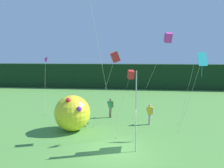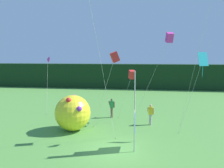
{
  "view_description": "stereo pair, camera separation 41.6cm",
  "coord_description": "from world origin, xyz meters",
  "px_view_note": "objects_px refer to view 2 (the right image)",
  "views": [
    {
      "loc": [
        1.25,
        -13.4,
        5.56
      ],
      "look_at": [
        -0.65,
        2.71,
        3.58
      ],
      "focal_mm": 37.5,
      "sensor_mm": 36.0,
      "label": 1
    },
    {
      "loc": [
        1.66,
        -13.35,
        5.56
      ],
      "look_at": [
        -0.65,
        2.71,
        3.58
      ],
      "focal_mm": 37.5,
      "sensor_mm": 36.0,
      "label": 2
    }
  ],
  "objects_px": {
    "kite_red_box_4": "(132,75)",
    "kite_cyan_diamond_6": "(202,62)",
    "kite_magenta_box_2": "(169,38)",
    "kite_magenta_delta_3": "(48,60)",
    "kite_red_box_0": "(115,57)",
    "person_mid_field": "(151,114)",
    "person_near_banner": "(112,107)",
    "banner_flag": "(135,113)",
    "inflatable_balloon": "(73,113)"
  },
  "relations": [
    {
      "from": "kite_red_box_4",
      "to": "kite_cyan_diamond_6",
      "type": "bearing_deg",
      "value": -34.23
    },
    {
      "from": "kite_magenta_box_2",
      "to": "kite_magenta_delta_3",
      "type": "bearing_deg",
      "value": 162.5
    },
    {
      "from": "kite_magenta_box_2",
      "to": "kite_red_box_0",
      "type": "bearing_deg",
      "value": -129.84
    },
    {
      "from": "person_mid_field",
      "to": "kite_red_box_4",
      "type": "relative_size",
      "value": 0.38
    },
    {
      "from": "person_near_banner",
      "to": "kite_red_box_0",
      "type": "bearing_deg",
      "value": -79.67
    },
    {
      "from": "kite_red_box_4",
      "to": "kite_cyan_diamond_6",
      "type": "xyz_separation_m",
      "value": [
        4.84,
        -3.29,
        1.16
      ]
    },
    {
      "from": "person_mid_field",
      "to": "kite_magenta_delta_3",
      "type": "bearing_deg",
      "value": 155.29
    },
    {
      "from": "kite_red_box_4",
      "to": "person_mid_field",
      "type": "bearing_deg",
      "value": -30.9
    },
    {
      "from": "kite_magenta_box_2",
      "to": "kite_red_box_4",
      "type": "distance_m",
      "value": 4.26
    },
    {
      "from": "kite_red_box_4",
      "to": "kite_cyan_diamond_6",
      "type": "distance_m",
      "value": 5.97
    },
    {
      "from": "person_near_banner",
      "to": "kite_magenta_delta_3",
      "type": "height_order",
      "value": "kite_magenta_delta_3"
    },
    {
      "from": "banner_flag",
      "to": "inflatable_balloon",
      "type": "bearing_deg",
      "value": 147.41
    },
    {
      "from": "banner_flag",
      "to": "kite_magenta_delta_3",
      "type": "distance_m",
      "value": 14.31
    },
    {
      "from": "inflatable_balloon",
      "to": "kite_cyan_diamond_6",
      "type": "distance_m",
      "value": 9.78
    },
    {
      "from": "kite_magenta_box_2",
      "to": "kite_cyan_diamond_6",
      "type": "bearing_deg",
      "value": -61.83
    },
    {
      "from": "inflatable_balloon",
      "to": "kite_red_box_0",
      "type": "xyz_separation_m",
      "value": [
        3.31,
        -1.3,
        4.1
      ]
    },
    {
      "from": "person_near_banner",
      "to": "inflatable_balloon",
      "type": "bearing_deg",
      "value": -120.3
    },
    {
      "from": "banner_flag",
      "to": "kite_magenta_box_2",
      "type": "bearing_deg",
      "value": 68.95
    },
    {
      "from": "banner_flag",
      "to": "kite_magenta_box_2",
      "type": "relative_size",
      "value": 0.63
    },
    {
      "from": "inflatable_balloon",
      "to": "person_mid_field",
      "type": "bearing_deg",
      "value": 21.09
    },
    {
      "from": "kite_red_box_0",
      "to": "kite_red_box_4",
      "type": "bearing_deg",
      "value": 79.07
    },
    {
      "from": "kite_magenta_delta_3",
      "to": "kite_red_box_4",
      "type": "height_order",
      "value": "kite_magenta_delta_3"
    },
    {
      "from": "kite_red_box_0",
      "to": "kite_magenta_box_2",
      "type": "height_order",
      "value": "kite_magenta_box_2"
    },
    {
      "from": "person_mid_field",
      "to": "inflatable_balloon",
      "type": "relative_size",
      "value": 0.63
    },
    {
      "from": "inflatable_balloon",
      "to": "kite_cyan_diamond_6",
      "type": "height_order",
      "value": "kite_cyan_diamond_6"
    },
    {
      "from": "kite_cyan_diamond_6",
      "to": "person_mid_field",
      "type": "bearing_deg",
      "value": 144.23
    },
    {
      "from": "banner_flag",
      "to": "person_mid_field",
      "type": "height_order",
      "value": "banner_flag"
    },
    {
      "from": "kite_red_box_0",
      "to": "kite_red_box_4",
      "type": "relative_size",
      "value": 1.34
    },
    {
      "from": "person_near_banner",
      "to": "kite_red_box_4",
      "type": "height_order",
      "value": "kite_red_box_4"
    },
    {
      "from": "person_mid_field",
      "to": "kite_red_box_0",
      "type": "height_order",
      "value": "kite_red_box_0"
    },
    {
      "from": "person_near_banner",
      "to": "kite_cyan_diamond_6",
      "type": "xyz_separation_m",
      "value": [
        6.67,
        -4.13,
        4.2
      ]
    },
    {
      "from": "banner_flag",
      "to": "kite_magenta_delta_3",
      "type": "bearing_deg",
      "value": 133.52
    },
    {
      "from": "kite_red_box_4",
      "to": "kite_red_box_0",
      "type": "bearing_deg",
      "value": -100.93
    },
    {
      "from": "kite_cyan_diamond_6",
      "to": "person_near_banner",
      "type": "bearing_deg",
      "value": 148.25
    },
    {
      "from": "kite_red_box_0",
      "to": "kite_magenta_box_2",
      "type": "xyz_separation_m",
      "value": [
        3.86,
        4.62,
        1.55
      ]
    },
    {
      "from": "banner_flag",
      "to": "person_mid_field",
      "type": "relative_size",
      "value": 2.81
    },
    {
      "from": "banner_flag",
      "to": "person_mid_field",
      "type": "xyz_separation_m",
      "value": [
        1.04,
        5.24,
        -1.37
      ]
    },
    {
      "from": "person_near_banner",
      "to": "kite_cyan_diamond_6",
      "type": "distance_m",
      "value": 8.9
    },
    {
      "from": "kite_magenta_box_2",
      "to": "kite_cyan_diamond_6",
      "type": "height_order",
      "value": "kite_magenta_box_2"
    },
    {
      "from": "person_mid_field",
      "to": "kite_cyan_diamond_6",
      "type": "relative_size",
      "value": 0.29
    },
    {
      "from": "kite_magenta_delta_3",
      "to": "inflatable_balloon",
      "type": "bearing_deg",
      "value": -55.42
    },
    {
      "from": "kite_magenta_delta_3",
      "to": "kite_cyan_diamond_6",
      "type": "height_order",
      "value": "kite_cyan_diamond_6"
    },
    {
      "from": "inflatable_balloon",
      "to": "kite_red_box_0",
      "type": "distance_m",
      "value": 5.43
    },
    {
      "from": "person_near_banner",
      "to": "inflatable_balloon",
      "type": "height_order",
      "value": "inflatable_balloon"
    },
    {
      "from": "kite_magenta_delta_3",
      "to": "person_mid_field",
      "type": "bearing_deg",
      "value": -24.71
    },
    {
      "from": "inflatable_balloon",
      "to": "kite_cyan_diamond_6",
      "type": "relative_size",
      "value": 0.46
    },
    {
      "from": "kite_magenta_box_2",
      "to": "kite_red_box_4",
      "type": "relative_size",
      "value": 1.71
    },
    {
      "from": "kite_red_box_0",
      "to": "banner_flag",
      "type": "bearing_deg",
      "value": -50.65
    },
    {
      "from": "kite_cyan_diamond_6",
      "to": "kite_red_box_4",
      "type": "bearing_deg",
      "value": 145.77
    },
    {
      "from": "person_near_banner",
      "to": "kite_red_box_4",
      "type": "distance_m",
      "value": 3.64
    }
  ]
}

